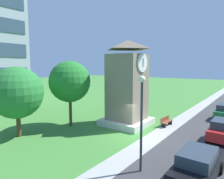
# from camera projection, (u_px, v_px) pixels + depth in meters

# --- Properties ---
(ground_plane) EXTENTS (160.00, 160.00, 0.00)m
(ground_plane) POSITION_uv_depth(u_px,v_px,m) (134.00, 135.00, 17.23)
(ground_plane) COLOR #3D7A33
(street_asphalt) EXTENTS (120.00, 7.20, 0.01)m
(street_asphalt) POSITION_uv_depth(u_px,v_px,m) (211.00, 153.00, 13.70)
(street_asphalt) COLOR #38383A
(street_asphalt) RESTS_ON ground
(kerb_strip) EXTENTS (120.00, 1.60, 0.01)m
(kerb_strip) POSITION_uv_depth(u_px,v_px,m) (152.00, 139.00, 16.29)
(kerb_strip) COLOR #9E9E99
(kerb_strip) RESTS_ON ground
(clock_tower) EXTENTS (4.32, 4.32, 8.42)m
(clock_tower) POSITION_uv_depth(u_px,v_px,m) (127.00, 88.00, 20.00)
(clock_tower) COLOR gray
(clock_tower) RESTS_ON ground
(park_bench) EXTENTS (1.83, 0.63, 0.88)m
(park_bench) POSITION_uv_depth(u_px,v_px,m) (166.00, 121.00, 19.91)
(park_bench) COLOR brown
(park_bench) RESTS_ON ground
(street_lamp) EXTENTS (0.36, 0.36, 5.40)m
(street_lamp) POSITION_uv_depth(u_px,v_px,m) (142.00, 113.00, 10.99)
(street_lamp) COLOR #333338
(street_lamp) RESTS_ON ground
(tree_near_tower) EXTENTS (4.30, 4.30, 5.89)m
(tree_near_tower) POSITION_uv_depth(u_px,v_px,m) (17.00, 93.00, 16.54)
(tree_near_tower) COLOR #513823
(tree_near_tower) RESTS_ON ground
(tree_streetside) EXTENTS (4.02, 4.02, 6.41)m
(tree_streetside) POSITION_uv_depth(u_px,v_px,m) (70.00, 82.00, 19.55)
(tree_streetside) COLOR #513823
(tree_streetside) RESTS_ON ground
(parked_car_black) EXTENTS (4.78, 1.98, 1.69)m
(parked_car_black) POSITION_uv_depth(u_px,v_px,m) (198.00, 165.00, 10.36)
(parked_car_black) COLOR black
(parked_car_black) RESTS_ON ground
(parked_car_red) EXTENTS (4.15, 2.07, 1.69)m
(parked_car_red) POSITION_uv_depth(u_px,v_px,m) (224.00, 130.00, 16.01)
(parked_car_red) COLOR red
(parked_car_red) RESTS_ON ground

